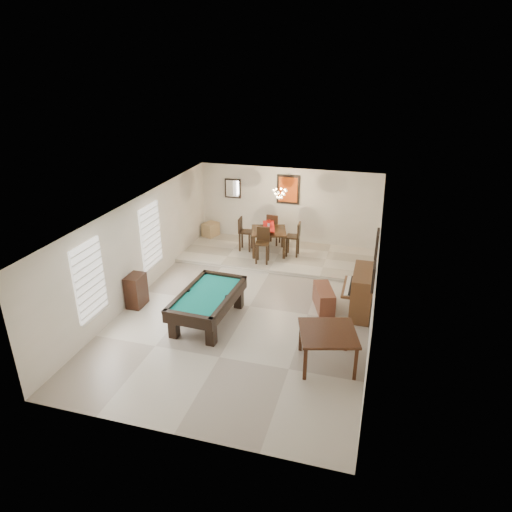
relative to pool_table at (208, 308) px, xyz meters
The scene contains 26 objects.
ground_plane 1.27m from the pool_table, 51.60° to the left, with size 6.00×9.00×0.02m, color beige.
wall_back 5.58m from the pool_table, 82.15° to the left, with size 6.00×0.04×2.60m, color silver.
wall_front 3.75m from the pool_table, 78.05° to the right, with size 6.00×0.04×2.60m, color silver.
wall_left 2.61m from the pool_table, 157.13° to the left, with size 0.04×9.00×2.60m, color silver.
wall_right 3.98m from the pool_table, 14.19° to the left, with size 0.04×9.00×2.60m, color silver.
ceiling 2.54m from the pool_table, 51.60° to the left, with size 6.00×9.00×0.04m, color white.
dining_step 4.28m from the pool_table, 79.85° to the left, with size 6.00×2.50×0.12m, color beige.
window_left_front 2.75m from the pool_table, 150.57° to the right, with size 0.06×1.00×1.70m, color white.
window_left_rear 2.90m from the pool_table, 145.09° to the left, with size 0.06×1.00×1.70m, color white.
pool_table is the anchor object (origin of this frame).
square_table 3.09m from the pool_table, 17.26° to the right, with size 1.13×1.13×0.78m, color black, non-canonical shape.
upright_piano 3.65m from the pool_table, 23.02° to the left, with size 0.75×1.34×1.12m, color brown, non-canonical shape.
piano_bench 2.92m from the pool_table, 28.10° to the left, with size 0.39×1.01×0.56m, color brown.
apothecary_chest 2.04m from the pool_table, behind, with size 0.37×0.56×0.84m, color black.
dining_table 4.23m from the pool_table, 84.37° to the left, with size 1.07×1.07×0.89m, color black, non-canonical shape.
flower_vase 4.30m from the pool_table, 84.37° to the left, with size 0.13×0.13×0.23m, color #B2180F, non-canonical shape.
dining_chair_south 3.47m from the pool_table, 83.07° to the left, with size 0.40×0.40×1.08m, color black, non-canonical shape.
dining_chair_north 5.02m from the pool_table, 85.52° to the left, with size 0.39×0.39×1.06m, color black, non-canonical shape.
dining_chair_west 4.27m from the pool_table, 94.71° to the left, with size 0.40×0.40×1.07m, color black, non-canonical shape.
dining_chair_east 4.40m from the pool_table, 74.30° to the left, with size 0.40×0.40×1.08m, color black, non-canonical shape.
corner_bench 5.48m from the pool_table, 110.35° to the left, with size 0.41×0.52×0.46m, color tan.
chandelier 4.60m from the pool_table, 79.73° to the left, with size 0.44×0.44×0.60m, color #FFE5B2, non-canonical shape.
back_painting 5.67m from the pool_table, 82.09° to the left, with size 0.75×0.06×0.95m, color #D84C14.
back_mirror 5.71m from the pool_table, 101.99° to the left, with size 0.55×0.06×0.65m, color white.
right_picture_upper 4.21m from the pool_table, 18.59° to the left, with size 0.06×0.55×0.65m, color slate.
right_picture_lower 3.94m from the pool_table, ahead, with size 0.06×0.45×0.55m, color gray.
Camera 1 is at (2.92, -9.74, 5.81)m, focal length 32.00 mm.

